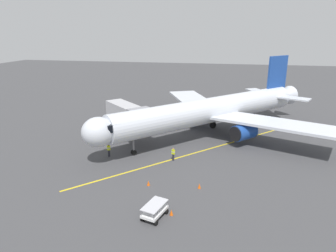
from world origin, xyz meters
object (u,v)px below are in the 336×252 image
Objects in this scene: jet_bridge at (130,116)px; ground_crew_wing_walker at (173,154)px; baggage_cart_near_nose at (155,211)px; safety_cone_nose_right at (120,121)px; safety_cone_wing_port at (199,186)px; safety_cone_wing_starboard at (171,212)px; safety_cone_nose_left at (148,183)px; ground_crew_marshaller at (109,150)px; airplane at (212,110)px.

jet_bridge reaches higher than ground_crew_wing_walker.
ground_crew_wing_walker is 0.59× the size of baggage_cart_near_nose.
jet_bridge is at bearing 120.10° from safety_cone_nose_right.
safety_cone_wing_starboard is at bearing 70.00° from safety_cone_wing_port.
ground_crew_wing_walker reaches higher than safety_cone_wing_port.
jet_bridge reaches higher than safety_cone_nose_left.
jet_bridge is 20.54m from baggage_cart_near_nose.
safety_cone_nose_right is 1.00× the size of safety_cone_wing_port.
safety_cone_wing_port is at bearing 121.77° from ground_crew_wing_walker.
safety_cone_nose_right is (12.49, -14.69, -0.61)m from ground_crew_wing_walker.
ground_crew_wing_walker is 3.11× the size of safety_cone_nose_left.
jet_bridge reaches higher than ground_crew_marshaller.
baggage_cart_near_nose reaches higher than safety_cone_wing_port.
jet_bridge is 17.54× the size of safety_cone_nose_right.
ground_crew_wing_walker is 7.54m from safety_cone_wing_port.
safety_cone_nose_left and safety_cone_wing_port have the same top height.
safety_cone_wing_starboard is at bearing 125.16° from safety_cone_nose_left.
safety_cone_wing_starboard is at bearing 118.21° from jet_bridge.
ground_crew_wing_walker reaches higher than safety_cone_nose_left.
safety_cone_nose_right is at bearing -49.63° from ground_crew_wing_walker.
jet_bridge is at bearing -64.62° from safety_cone_nose_left.
ground_crew_wing_walker is at bearing -86.94° from baggage_cart_near_nose.
safety_cone_wing_port is 1.00× the size of safety_cone_wing_starboard.
ground_crew_wing_walker is at bearing -177.75° from ground_crew_marshaller.
airplane reaches higher than safety_cone_nose_right.
jet_bridge is 17.54× the size of safety_cone_nose_left.
ground_crew_marshaller is at bearing -42.75° from safety_cone_nose_left.
safety_cone_nose_right is (13.15, -26.99, -0.38)m from baggage_cart_near_nose.
airplane is 60.55× the size of safety_cone_nose_left.
safety_cone_wing_port is at bearing 132.43° from jet_bridge.
safety_cone_nose_left is at bearing -69.47° from baggage_cart_near_nose.
safety_cone_wing_starboard is (-3.41, 4.84, 0.00)m from safety_cone_nose_left.
ground_crew_marshaller is (12.50, 11.08, -3.12)m from airplane.
safety_cone_nose_right is 1.00× the size of safety_cone_wing_starboard.
baggage_cart_near_nose is (-8.26, 18.55, -3.11)m from jet_bridge.
airplane reaches higher than baggage_cart_near_nose.
safety_cone_nose_left is (5.43, 17.61, -3.73)m from airplane.
safety_cone_nose_left is at bearing 5.01° from safety_cone_wing_port.
safety_cone_wing_port is (-12.40, 6.06, -0.61)m from ground_crew_marshaller.
airplane is 17.54m from safety_cone_wing_port.
jet_bridge is 5.64× the size of ground_crew_wing_walker.
safety_cone_wing_port is at bearing -110.00° from safety_cone_wing_starboard.
baggage_cart_near_nose is at bearing 93.06° from ground_crew_wing_walker.
baggage_cart_near_nose is 5.25× the size of safety_cone_nose_left.
ground_crew_wing_walker is 11.89m from safety_cone_wing_starboard.
airplane reaches higher than safety_cone_wing_port.
baggage_cart_near_nose is at bearing 127.25° from ground_crew_marshaller.
airplane is at bearing 166.61° from safety_cone_nose_right.
safety_cone_nose_right is (4.05, -15.02, -0.61)m from ground_crew_marshaller.
ground_crew_marshaller is 15.57m from safety_cone_nose_right.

